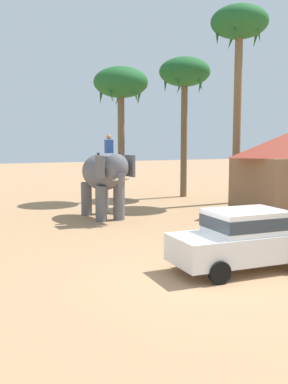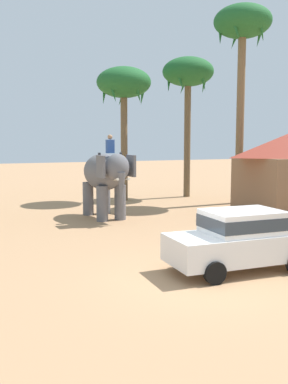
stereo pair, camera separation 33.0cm
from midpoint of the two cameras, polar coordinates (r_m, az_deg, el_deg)
name	(u,v)px [view 2 (the right image)]	position (r m, az deg, el deg)	size (l,w,h in m)	color
ground_plane	(205,278)	(12.08, 8.71, -10.95)	(120.00, 120.00, 0.00)	tan
car_sedan_foreground	(241,238)	(12.77, 13.10, -5.76)	(4.15, 1.97, 1.70)	white
elephant_with_mahout	(105,176)	(20.56, -4.55, 2.11)	(1.82, 3.93, 3.88)	slate
palm_tree_behind_elephant	(242,30)	(26.62, 12.95, 19.65)	(3.20, 3.20, 11.05)	brown
palm_tree_near_hut	(124,86)	(26.66, -2.26, 13.49)	(3.20, 3.20, 7.89)	brown
palm_tree_left_of_road	(188,76)	(28.62, 6.04, 14.63)	(3.20, 3.20, 8.76)	brown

